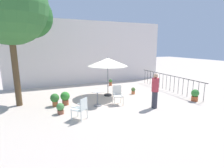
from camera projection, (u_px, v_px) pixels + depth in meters
The scene contains 15 objects.
ground_plane at pixel (114, 97), 10.04m from camera, with size 60.00×60.00×0.00m, color beige.
villa_facade at pixel (91, 53), 13.44m from camera, with size 12.04×0.30×4.68m, color silver.
terrace_railing at pixel (168, 80), 11.40m from camera, with size 0.03×5.74×1.01m.
shade_tree at pixel (10, 5), 7.71m from camera, with size 3.59×3.42×6.28m.
patio_umbrella_0 at pixel (108, 62), 9.90m from camera, with size 2.24×2.24×2.24m.
cafe_table_0 at pixel (97, 95), 8.44m from camera, with size 0.70×0.70×0.76m.
patio_chair_0 at pixel (118, 94), 8.74m from camera, with size 0.55×0.57×0.93m.
patio_chair_1 at pixel (81, 107), 6.83m from camera, with size 0.67×0.67×0.89m.
potted_plant_0 at pixel (55, 99), 8.43m from camera, with size 0.42×0.42×0.62m.
potted_plant_1 at pixel (195, 95), 9.22m from camera, with size 0.39×0.40×0.63m.
potted_plant_2 at pixel (65, 97), 8.63m from camera, with size 0.45×0.45×0.66m.
potted_plant_3 at pixel (133, 91), 10.60m from camera, with size 0.24×0.24×0.41m.
potted_plant_4 at pixel (111, 82), 12.89m from camera, with size 0.24×0.24×0.47m.
potted_plant_5 at pixel (60, 108), 7.48m from camera, with size 0.33×0.33×0.48m.
standing_person at pixel (155, 90), 8.09m from camera, with size 0.45×0.45×1.63m.
Camera 1 is at (-3.90, -8.84, 2.83)m, focal length 28.31 mm.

